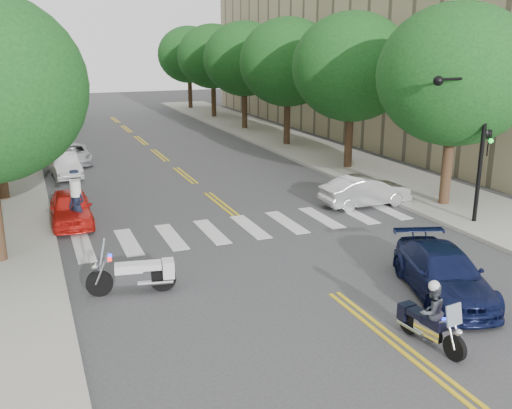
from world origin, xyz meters
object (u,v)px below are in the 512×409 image
convertible (365,191)px  officer_standing (77,207)px  motorcycle_police (430,316)px  sedan_blue (443,273)px  motorcycle_parked (139,274)px

convertible → officer_standing: bearing=84.1°
motorcycle_police → officer_standing: (-6.79, 11.78, 0.20)m
officer_standing → sedan_blue: bearing=-2.3°
sedan_blue → convertible: bearing=89.1°
motorcycle_parked → convertible: size_ratio=0.63×
motorcycle_parked → sedan_blue: bearing=-103.4°
motorcycle_police → convertible: size_ratio=0.51×
motorcycle_police → motorcycle_parked: (-5.72, 5.44, -0.17)m
convertible → sedan_blue: bearing=160.6°
officer_standing → sedan_blue: officer_standing is taller
officer_standing → sedan_blue: (8.91, -9.70, -0.28)m
officer_standing → sedan_blue: size_ratio=0.41×
motorcycle_police → sedan_blue: bearing=-142.3°
officer_standing → motorcycle_parked: bearing=-35.3°
sedan_blue → motorcycle_parked: bearing=174.8°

